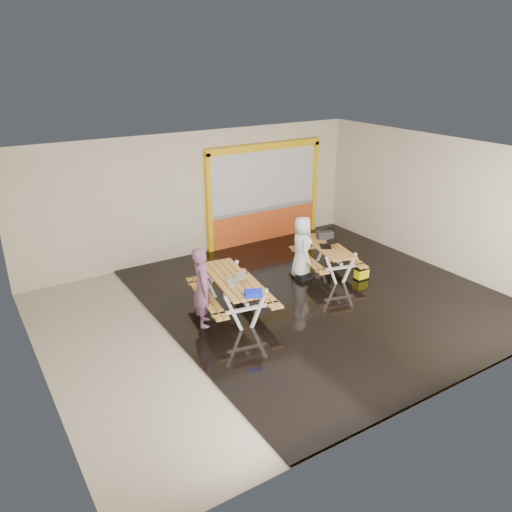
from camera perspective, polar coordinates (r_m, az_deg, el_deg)
room at (r=10.76m, az=2.55°, el=2.18°), size 10.02×8.02×3.52m
deck at (r=12.14m, az=7.30°, el=-4.44°), size 7.50×7.98×0.05m
kiosk at (r=15.14m, az=0.96°, el=6.89°), size 3.88×0.16×3.00m
picnic_table_left at (r=11.02m, az=-2.76°, el=-3.46°), size 1.79×2.38×0.87m
picnic_table_right at (r=13.17m, az=8.10°, el=0.45°), size 1.74×2.21×0.79m
person_left at (r=10.46m, az=-6.09°, el=-3.52°), size 0.64×0.75×1.75m
person_right at (r=12.78m, az=5.22°, el=0.97°), size 0.78×0.93×1.63m
laptop_left at (r=10.70m, az=-2.28°, el=-2.70°), size 0.52×0.49×0.18m
laptop_right at (r=13.00m, az=8.15°, el=1.30°), size 0.55×0.53×0.18m
blue_pouch at (r=10.11m, az=-0.29°, el=-4.28°), size 0.43×0.37×0.10m
toolbox at (r=13.59m, az=7.84°, el=2.41°), size 0.47×0.33×0.25m
backpack at (r=14.01m, az=8.29°, el=2.30°), size 0.29×0.23×0.43m
dark_case at (r=12.84m, az=5.47°, el=-2.37°), size 0.37×0.28×0.13m
fluke_bag at (r=13.05m, az=11.91°, el=-1.98°), size 0.35×0.23×0.30m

